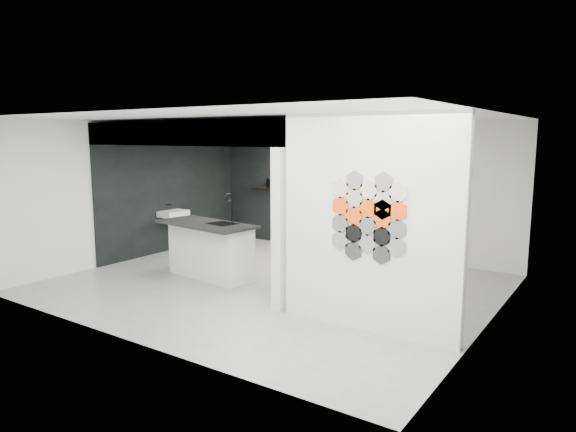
# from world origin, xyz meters

# --- Properties ---
(floor) EXTENTS (7.00, 6.00, 0.01)m
(floor) POSITION_xyz_m (0.00, 0.00, -0.01)
(floor) COLOR gray
(partition_panel) EXTENTS (2.45, 0.15, 2.80)m
(partition_panel) POSITION_xyz_m (2.23, -1.00, 1.40)
(partition_panel) COLOR silver
(partition_panel) RESTS_ON floor
(bay_clad_back) EXTENTS (4.40, 0.04, 2.35)m
(bay_clad_back) POSITION_xyz_m (-1.30, 2.97, 1.18)
(bay_clad_back) COLOR black
(bay_clad_back) RESTS_ON floor
(bay_clad_left) EXTENTS (0.04, 4.00, 2.35)m
(bay_clad_left) POSITION_xyz_m (-3.47, 1.00, 1.18)
(bay_clad_left) COLOR black
(bay_clad_left) RESTS_ON floor
(bulkhead) EXTENTS (4.40, 4.00, 0.40)m
(bulkhead) POSITION_xyz_m (-1.30, 1.00, 2.55)
(bulkhead) COLOR silver
(bulkhead) RESTS_ON corner_column
(corner_column) EXTENTS (0.16, 0.16, 2.35)m
(corner_column) POSITION_xyz_m (0.82, -1.00, 1.18)
(corner_column) COLOR silver
(corner_column) RESTS_ON floor
(fascia_beam) EXTENTS (4.40, 0.16, 0.40)m
(fascia_beam) POSITION_xyz_m (-1.30, -0.92, 2.55)
(fascia_beam) COLOR silver
(fascia_beam) RESTS_ON corner_column
(wall_basin) EXTENTS (0.40, 0.60, 0.12)m
(wall_basin) POSITION_xyz_m (-3.24, 0.80, 0.85)
(wall_basin) COLOR silver
(wall_basin) RESTS_ON bay_clad_left
(display_shelf) EXTENTS (3.00, 0.15, 0.04)m
(display_shelf) POSITION_xyz_m (-1.20, 2.87, 1.30)
(display_shelf) COLOR black
(display_shelf) RESTS_ON bay_clad_back
(kitchen_island) EXTENTS (1.97, 1.06, 1.51)m
(kitchen_island) POSITION_xyz_m (-1.20, -0.25, 0.51)
(kitchen_island) COLOR silver
(kitchen_island) RESTS_ON floor
(stockpot) EXTENTS (0.26, 0.26, 0.19)m
(stockpot) POSITION_xyz_m (-2.11, 2.87, 1.42)
(stockpot) COLOR black
(stockpot) RESTS_ON display_shelf
(kettle) EXTENTS (0.21, 0.21, 0.14)m
(kettle) POSITION_xyz_m (-0.14, 2.87, 1.39)
(kettle) COLOR black
(kettle) RESTS_ON display_shelf
(glass_bowl) EXTENTS (0.18, 0.18, 0.10)m
(glass_bowl) POSITION_xyz_m (0.15, 2.87, 1.37)
(glass_bowl) COLOR gray
(glass_bowl) RESTS_ON display_shelf
(glass_vase) EXTENTS (0.14, 0.14, 0.15)m
(glass_vase) POSITION_xyz_m (0.15, 2.87, 1.40)
(glass_vase) COLOR gray
(glass_vase) RESTS_ON display_shelf
(bottle_dark) EXTENTS (0.07, 0.07, 0.15)m
(bottle_dark) POSITION_xyz_m (-1.69, 2.87, 1.39)
(bottle_dark) COLOR black
(bottle_dark) RESTS_ON display_shelf
(utensil_cup) EXTENTS (0.10, 0.10, 0.10)m
(utensil_cup) POSITION_xyz_m (-2.14, 2.87, 1.37)
(utensil_cup) COLOR black
(utensil_cup) RESTS_ON display_shelf
(hex_tile_cluster) EXTENTS (1.04, 0.02, 1.16)m
(hex_tile_cluster) POSITION_xyz_m (2.26, -1.09, 1.50)
(hex_tile_cluster) COLOR silver
(hex_tile_cluster) RESTS_ON partition_panel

